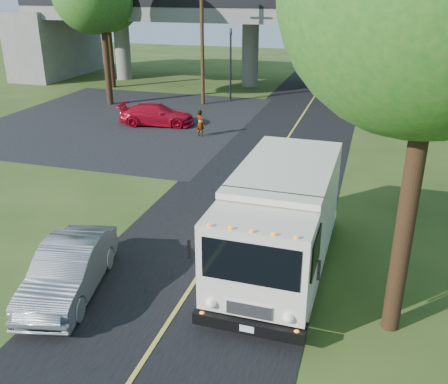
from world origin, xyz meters
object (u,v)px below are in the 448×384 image
at_px(red_sedan, 157,114).
at_px(pedestrian, 200,123).
at_px(traffic_signal, 231,57).
at_px(silver_sedan, 69,270).
at_px(utility_pole, 202,39).
at_px(step_van, 281,217).

height_order(red_sedan, pedestrian, pedestrian).
distance_m(traffic_signal, pedestrian, 10.30).
bearing_deg(silver_sedan, utility_pole, 87.82).
height_order(traffic_signal, step_van, traffic_signal).
bearing_deg(silver_sedan, traffic_signal, 83.81).
distance_m(traffic_signal, red_sedan, 9.04).
xyz_separation_m(utility_pole, red_sedan, (-0.84, -6.36, -3.92)).
bearing_deg(pedestrian, step_van, 141.90).
bearing_deg(step_van, red_sedan, 126.67).
xyz_separation_m(traffic_signal, step_van, (8.20, -22.96, -1.48)).
bearing_deg(traffic_signal, utility_pole, -126.87).
xyz_separation_m(utility_pole, pedestrian, (2.58, -7.95, -3.83)).
height_order(step_van, silver_sedan, step_van).
bearing_deg(utility_pole, traffic_signal, 53.13).
xyz_separation_m(red_sedan, pedestrian, (3.42, -1.59, 0.09)).
relative_size(step_van, red_sedan, 1.63).
relative_size(red_sedan, silver_sedan, 1.04).
relative_size(utility_pole, pedestrian, 5.87).
distance_m(traffic_signal, step_van, 24.43).
bearing_deg(pedestrian, utility_pole, -48.82).
bearing_deg(traffic_signal, red_sedan, -105.63).
height_order(utility_pole, silver_sedan, utility_pole).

